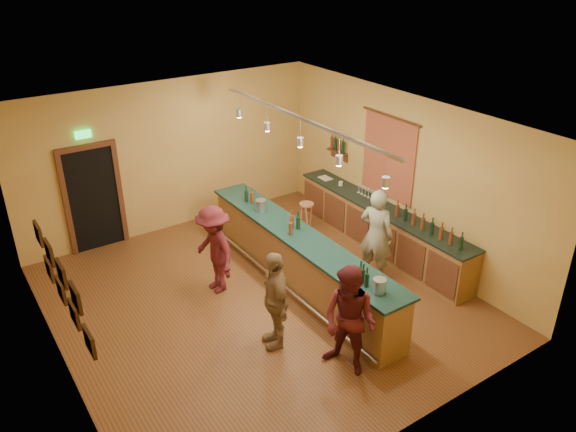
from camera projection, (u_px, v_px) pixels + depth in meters
floor at (260, 300)px, 9.83m from camera, size 7.00×7.00×0.00m
ceiling at (255, 123)px, 8.41m from camera, size 6.50×7.00×0.02m
wall_back at (171, 156)px, 11.72m from camera, size 6.50×0.02×3.20m
wall_front at (413, 330)px, 6.51m from camera, size 6.50×0.02×3.20m
wall_left at (49, 279)px, 7.49m from camera, size 0.02×7.00×3.20m
wall_right at (403, 176)px, 10.74m from camera, size 0.02×7.00×3.20m
doorway at (93, 196)px, 11.06m from camera, size 1.15×0.09×2.48m
tapestry at (388, 158)px, 10.92m from camera, size 0.03×1.40×1.60m
bottle_shelf at (338, 146)px, 12.09m from camera, size 0.17×0.55×0.54m
picture_grid at (62, 282)px, 6.80m from camera, size 0.06×2.20×0.70m
back_counter at (381, 228)px, 11.23m from camera, size 0.60×4.55×1.27m
tasting_bar at (299, 257)px, 9.97m from camera, size 0.74×5.10×1.38m
pendant_track at (300, 128)px, 8.92m from camera, size 0.11×4.60×0.50m
bartender at (376, 235)px, 10.10m from camera, size 0.65×0.77×1.78m
customer_a at (350, 321)px, 7.90m from camera, size 0.88×0.99×1.70m
customer_b at (275, 300)px, 8.43m from camera, size 0.66×1.03×1.62m
customer_c at (214, 250)px, 9.78m from camera, size 0.64×1.07×1.63m
bar_stool at (306, 210)px, 11.97m from camera, size 0.31×0.31×0.64m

